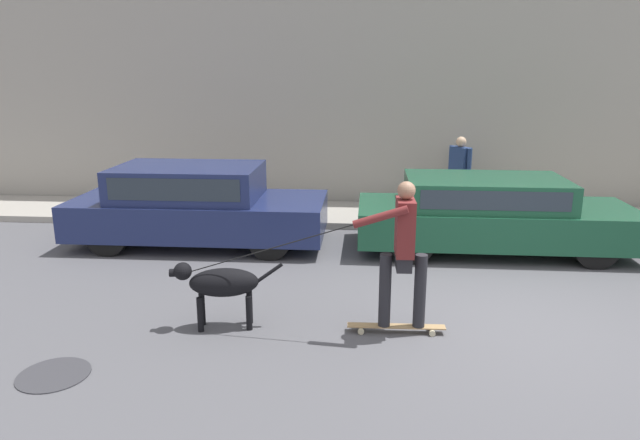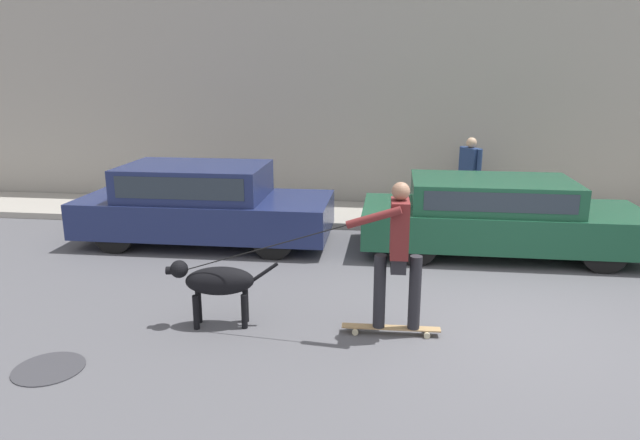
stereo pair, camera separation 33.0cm
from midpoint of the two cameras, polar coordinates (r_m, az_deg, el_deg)
ground_plane at (r=7.11m, az=17.65°, el=-9.94°), size 36.00×36.00×0.00m
back_wall at (r=12.36m, az=12.70°, el=14.75°), size 32.00×0.30×5.93m
sidewalk_curb at (r=11.62m, az=12.60°, el=0.32°), size 30.00×1.86×0.12m
parked_car_0 at (r=9.91m, az=-13.18°, el=1.39°), size 4.25×1.77×1.35m
parked_car_1 at (r=9.62m, az=15.83°, el=0.53°), size 4.41×1.71×1.22m
dog at (r=6.65m, az=-11.32°, el=-6.27°), size 1.27×0.45×0.80m
skateboarder at (r=6.27m, az=6.77°, el=-2.90°), size 2.97×0.56×1.75m
pedestrian_with_bag at (r=11.71m, az=12.91°, el=4.80°), size 0.47×0.62×1.50m
manhole_cover at (r=6.40m, az=-26.47°, el=-13.70°), size 0.69×0.69×0.01m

